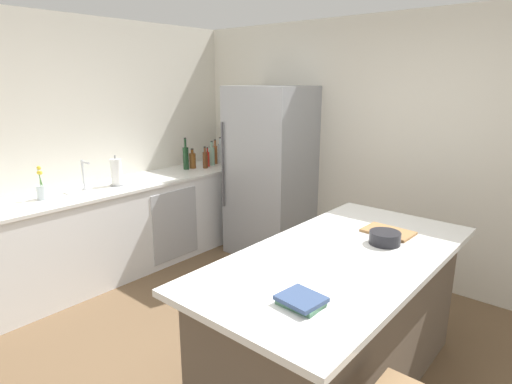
# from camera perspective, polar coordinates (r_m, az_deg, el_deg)

# --- Properties ---
(ground_plane) EXTENTS (7.20, 7.20, 0.00)m
(ground_plane) POSITION_cam_1_polar(r_m,az_deg,el_deg) (3.19, -2.85, -23.43)
(ground_plane) COLOR brown
(wall_rear) EXTENTS (6.00, 0.10, 2.60)m
(wall_rear) POSITION_cam_1_polar(r_m,az_deg,el_deg) (4.46, 17.22, 5.51)
(wall_rear) COLOR silver
(wall_rear) RESTS_ON ground_plane
(wall_left) EXTENTS (0.10, 6.00, 2.60)m
(wall_left) POSITION_cam_1_polar(r_m,az_deg,el_deg) (4.61, -25.96, 4.95)
(wall_left) COLOR silver
(wall_left) RESTS_ON ground_plane
(counter_run_left) EXTENTS (0.68, 3.19, 0.94)m
(counter_run_left) POSITION_cam_1_polar(r_m,az_deg,el_deg) (4.71, -17.16, -4.45)
(counter_run_left) COLOR white
(counter_run_left) RESTS_ON ground_plane
(kitchen_island) EXTENTS (1.03, 2.08, 0.94)m
(kitchen_island) POSITION_cam_1_polar(r_m,az_deg,el_deg) (2.90, 11.04, -16.69)
(kitchen_island) COLOR brown
(kitchen_island) RESTS_ON ground_plane
(refrigerator) EXTENTS (0.85, 0.74, 1.92)m
(refrigerator) POSITION_cam_1_polar(r_m,az_deg,el_deg) (4.78, 1.93, 2.62)
(refrigerator) COLOR #93969B
(refrigerator) RESTS_ON ground_plane
(sink_faucet) EXTENTS (0.15, 0.05, 0.30)m
(sink_faucet) POSITION_cam_1_polar(r_m,az_deg,el_deg) (4.40, -22.29, 2.22)
(sink_faucet) COLOR silver
(sink_faucet) RESTS_ON counter_run_left
(flower_vase) EXTENTS (0.10, 0.10, 0.30)m
(flower_vase) POSITION_cam_1_polar(r_m,az_deg,el_deg) (4.24, -27.04, 0.25)
(flower_vase) COLOR silver
(flower_vase) RESTS_ON counter_run_left
(paper_towel_roll) EXTENTS (0.14, 0.14, 0.31)m
(paper_towel_roll) POSITION_cam_1_polar(r_m,az_deg,el_deg) (4.50, -18.41, 2.52)
(paper_towel_roll) COLOR gray
(paper_towel_roll) RESTS_ON counter_run_left
(soda_bottle) EXTENTS (0.08, 0.08, 0.33)m
(soda_bottle) POSITION_cam_1_polar(r_m,az_deg,el_deg) (5.49, -4.79, 5.38)
(soda_bottle) COLOR silver
(soda_bottle) RESTS_ON counter_run_left
(vinegar_bottle) EXTENTS (0.05, 0.05, 0.31)m
(vinegar_bottle) POSITION_cam_1_polar(r_m,az_deg,el_deg) (5.43, -5.54, 5.16)
(vinegar_bottle) COLOR #994C23
(vinegar_bottle) RESTS_ON counter_run_left
(gin_bottle) EXTENTS (0.07, 0.07, 0.31)m
(gin_bottle) POSITION_cam_1_polar(r_m,az_deg,el_deg) (5.33, -6.00, 4.93)
(gin_bottle) COLOR #8CB79E
(gin_bottle) RESTS_ON counter_run_left
(hot_sauce_bottle) EXTENTS (0.05, 0.05, 0.24)m
(hot_sauce_bottle) POSITION_cam_1_polar(r_m,az_deg,el_deg) (5.26, -6.59, 4.49)
(hot_sauce_bottle) COLOR red
(hot_sauce_bottle) RESTS_ON counter_run_left
(syrup_bottle) EXTENTS (0.06, 0.06, 0.26)m
(syrup_bottle) POSITION_cam_1_polar(r_m,az_deg,el_deg) (5.16, -6.92, 4.38)
(syrup_bottle) COLOR #5B3319
(syrup_bottle) RESTS_ON counter_run_left
(whiskey_bottle) EXTENTS (0.08, 0.08, 0.24)m
(whiskey_bottle) POSITION_cam_1_polar(r_m,az_deg,el_deg) (5.18, -8.61, 4.28)
(whiskey_bottle) COLOR brown
(whiskey_bottle) RESTS_ON counter_run_left
(wine_bottle) EXTENTS (0.07, 0.07, 0.38)m
(wine_bottle) POSITION_cam_1_polar(r_m,az_deg,el_deg) (5.11, -9.50, 4.64)
(wine_bottle) COLOR #19381E
(wine_bottle) RESTS_ON counter_run_left
(cookbook_stack) EXTENTS (0.22, 0.20, 0.04)m
(cookbook_stack) POSITION_cam_1_polar(r_m,az_deg,el_deg) (2.09, 6.14, -14.43)
(cookbook_stack) COLOR #4C7F60
(cookbook_stack) RESTS_ON kitchen_island
(mixing_bowl) EXTENTS (0.20, 0.20, 0.08)m
(mixing_bowl) POSITION_cam_1_polar(r_m,az_deg,el_deg) (2.90, 17.07, -5.97)
(mixing_bowl) COLOR black
(mixing_bowl) RESTS_ON kitchen_island
(cutting_board) EXTENTS (0.34, 0.23, 0.02)m
(cutting_board) POSITION_cam_1_polar(r_m,az_deg,el_deg) (3.11, 17.48, -5.16)
(cutting_board) COLOR #9E7042
(cutting_board) RESTS_ON kitchen_island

